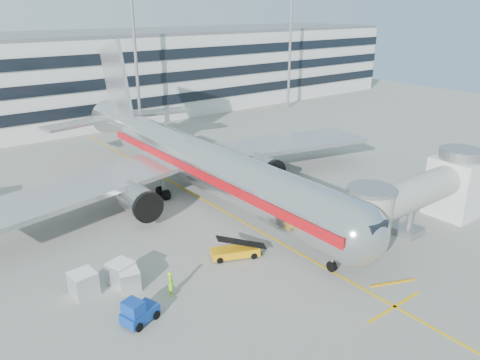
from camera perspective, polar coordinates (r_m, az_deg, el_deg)
ground at (r=44.09m, az=3.29°, el=-6.72°), size 180.00×180.00×0.00m
lead_in_line at (r=51.31m, az=-4.02°, el=-2.66°), size 0.25×70.00×0.01m
stop_bar at (r=36.25m, az=18.36°, el=-14.44°), size 6.00×0.25×0.01m
main_jet at (r=51.18m, az=-5.21°, el=2.30°), size 50.95×48.70×16.06m
jet_bridge at (r=46.62m, az=21.44°, el=-1.41°), size 17.80×4.50×7.00m
terminal at (r=91.99m, az=-21.38°, el=11.42°), size 150.00×24.25×15.60m
light_mast_centre at (r=79.26m, az=-12.75°, el=16.22°), size 2.40×1.20×25.45m
light_mast_east at (r=98.70m, az=6.17°, el=17.33°), size 2.40×1.20×25.45m
belt_loader at (r=40.16m, az=-0.60°, el=-8.65°), size 4.31×2.95×2.04m
baggage_tug at (r=33.33m, az=-12.34°, el=-15.50°), size 2.79×2.19×1.86m
cargo_container_left at (r=37.12m, az=-18.55°, el=-11.87°), size 1.88×1.88×1.84m
cargo_container_right at (r=37.69m, az=-14.29°, el=-10.90°), size 2.12×2.12×1.80m
cargo_container_front at (r=36.93m, az=-13.35°, el=-11.71°), size 1.79×1.79×1.58m
ramp_worker at (r=35.54m, az=-8.40°, el=-12.38°), size 0.78×0.85×1.95m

